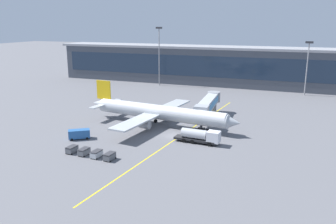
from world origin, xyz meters
TOP-DOWN VIEW (x-y plane):
  - ground_plane at (0.00, 0.00)m, footprint 700.00×700.00m
  - apron_lead_in_line at (2.08, 2.00)m, footprint 8.25×79.63m
  - terminal_building at (19.06, 76.77)m, footprint 205.44×16.55m
  - main_airliner at (-6.56, 7.26)m, footprint 45.16×36.16m
  - jet_bridge at (4.43, 17.90)m, footprint 5.24×22.66m
  - fuel_tanker at (7.90, -2.81)m, footprint 10.94×3.21m
  - crew_van at (-19.85, -10.24)m, footprint 5.30×4.60m
  - baggage_cart_0 at (-16.01, -18.64)m, footprint 1.77×2.74m
  - baggage_cart_1 at (-12.81, -18.83)m, footprint 1.77×2.74m
  - baggage_cart_2 at (-9.62, -19.03)m, footprint 1.77×2.74m
  - baggage_cart_3 at (-6.42, -19.23)m, footprint 1.77×2.74m
  - apron_light_mast_0 at (-30.21, 64.81)m, footprint 2.80×0.50m
  - apron_light_mast_1 at (30.21, 64.81)m, footprint 2.80×0.50m

SIDE VIEW (x-z plane):
  - ground_plane at x=0.00m, z-range 0.00..0.00m
  - apron_lead_in_line at x=2.08m, z-range 0.00..0.01m
  - baggage_cart_0 at x=-16.01m, z-range 0.04..1.52m
  - baggage_cart_1 at x=-12.81m, z-range 0.04..1.52m
  - baggage_cart_2 at x=-9.62m, z-range 0.04..1.52m
  - baggage_cart_3 at x=-6.42m, z-range 0.04..1.52m
  - crew_van at x=-19.85m, z-range 0.16..2.46m
  - fuel_tanker at x=7.90m, z-range 0.12..3.37m
  - main_airliner at x=-6.56m, z-range -1.76..9.10m
  - jet_bridge at x=4.43m, z-range 1.51..7.89m
  - terminal_building at x=19.06m, z-range 0.02..16.93m
  - apron_light_mast_1 at x=30.21m, z-range 1.92..22.29m
  - apron_light_mast_0 at x=-30.21m, z-range 2.02..27.30m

